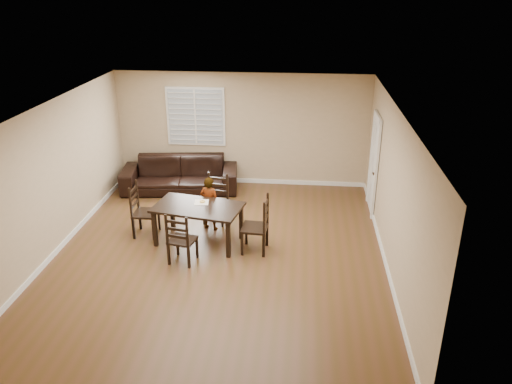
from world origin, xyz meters
TOP-DOWN VIEW (x-y plane):
  - ground at (0.00, 0.00)m, footprint 7.00×7.00m
  - room at (0.04, 0.18)m, footprint 6.04×7.04m
  - dining_table at (-0.46, 0.38)m, footprint 1.76×1.20m
  - chair_near at (-0.26, 1.39)m, footprint 0.52×0.49m
  - chair_far at (-0.62, -0.46)m, footprint 0.52×0.50m
  - chair_left at (-1.67, 0.59)m, footprint 0.45×0.48m
  - chair_right at (0.77, 0.16)m, footprint 0.49×0.52m
  - child at (-0.34, 0.95)m, footprint 0.46×0.37m
  - napkin at (-0.42, 0.56)m, footprint 0.29×0.29m
  - donut at (-0.40, 0.55)m, footprint 0.11×0.11m
  - sofa at (-1.42, 2.88)m, footprint 2.80×1.37m

SIDE VIEW (x-z plane):
  - ground at x=0.00m, z-range 0.00..0.00m
  - sofa at x=-1.42m, z-range 0.00..0.79m
  - chair_far at x=-0.62m, z-range -0.05..0.94m
  - chair_near at x=-0.26m, z-range -0.05..0.96m
  - chair_left at x=-1.67m, z-range -0.05..1.02m
  - chair_right at x=0.77m, z-range -0.05..1.04m
  - child at x=-0.34m, z-range 0.00..1.11m
  - dining_table at x=-0.46m, z-range 0.29..1.05m
  - napkin at x=-0.42m, z-range 0.76..0.76m
  - donut at x=-0.40m, z-range 0.76..0.80m
  - room at x=0.04m, z-range 0.45..3.17m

